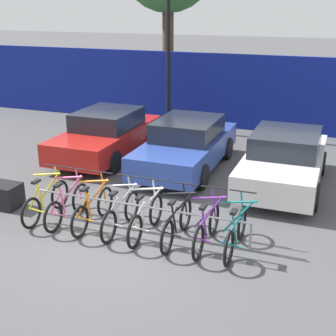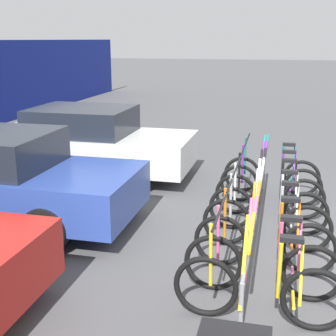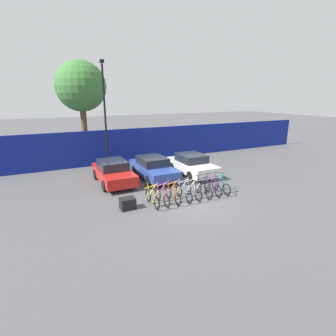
% 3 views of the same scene
% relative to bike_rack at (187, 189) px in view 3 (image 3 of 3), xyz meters
% --- Properties ---
extents(ground_plane, '(120.00, 120.00, 0.00)m').
position_rel_bike_rack_xyz_m(ground_plane, '(-0.14, -0.68, -0.50)').
color(ground_plane, '#4C4C4F').
extents(hoarding_wall, '(36.00, 0.16, 2.69)m').
position_rel_bike_rack_xyz_m(hoarding_wall, '(-0.14, 8.82, 0.85)').
color(hoarding_wall, navy).
rests_on(hoarding_wall, ground).
extents(bike_rack, '(4.68, 0.04, 0.57)m').
position_rel_bike_rack_xyz_m(bike_rack, '(0.00, 0.00, 0.00)').
color(bike_rack, gray).
rests_on(bike_rack, ground).
extents(bicycle_yellow, '(0.68, 1.71, 1.05)m').
position_rel_bike_rack_xyz_m(bicycle_yellow, '(-2.07, -0.15, -0.12)').
color(bicycle_yellow, black).
rests_on(bicycle_yellow, ground).
extents(bicycle_pink, '(0.68, 1.71, 1.05)m').
position_rel_bike_rack_xyz_m(bicycle_pink, '(-1.54, -0.15, -0.12)').
color(bicycle_pink, black).
rests_on(bicycle_pink, ground).
extents(bicycle_orange, '(0.68, 1.71, 1.05)m').
position_rel_bike_rack_xyz_m(bicycle_orange, '(-0.93, -0.15, -0.12)').
color(bicycle_orange, black).
rests_on(bicycle_orange, ground).
extents(bicycle_silver, '(0.68, 1.71, 1.05)m').
position_rel_bike_rack_xyz_m(bicycle_silver, '(-0.29, -0.15, -0.12)').
color(bicycle_silver, black).
rests_on(bicycle_silver, ground).
extents(bicycle_white, '(0.68, 1.71, 1.05)m').
position_rel_bike_rack_xyz_m(bicycle_white, '(0.26, -0.15, -0.12)').
color(bicycle_white, black).
rests_on(bicycle_white, ground).
extents(bicycle_black, '(0.68, 1.71, 1.05)m').
position_rel_bike_rack_xyz_m(bicycle_black, '(0.91, -0.15, -0.12)').
color(bicycle_black, black).
rests_on(bicycle_black, ground).
extents(bicycle_purple, '(0.68, 1.71, 1.05)m').
position_rel_bike_rack_xyz_m(bicycle_purple, '(1.51, -0.15, -0.12)').
color(bicycle_purple, black).
rests_on(bicycle_purple, ground).
extents(bicycle_teal, '(0.68, 1.71, 1.05)m').
position_rel_bike_rack_xyz_m(bicycle_teal, '(2.07, -0.15, -0.12)').
color(bicycle_teal, black).
rests_on(bicycle_teal, ground).
extents(car_red, '(1.91, 4.29, 1.40)m').
position_rel_bike_rack_xyz_m(car_red, '(-2.85, 4.14, 0.19)').
color(car_red, red).
rests_on(car_red, ground).
extents(car_blue, '(1.91, 4.41, 1.40)m').
position_rel_bike_rack_xyz_m(car_blue, '(-0.27, 3.94, 0.19)').
color(car_blue, '#2D479E').
rests_on(car_blue, ground).
extents(car_white, '(1.91, 4.23, 1.40)m').
position_rel_bike_rack_xyz_m(car_white, '(2.42, 3.55, 0.19)').
color(car_white, silver).
rests_on(car_white, ground).
extents(lamp_post, '(0.24, 0.44, 7.56)m').
position_rel_bike_rack_xyz_m(lamp_post, '(-2.28, 7.83, 3.65)').
color(lamp_post, black).
rests_on(lamp_post, ground).
extents(cargo_crate, '(0.70, 0.56, 0.55)m').
position_rel_bike_rack_xyz_m(cargo_crate, '(-3.28, -0.01, -0.22)').
color(cargo_crate, black).
rests_on(cargo_crate, ground).
extents(tree_behind_hoarding, '(3.84, 3.84, 7.83)m').
position_rel_bike_rack_xyz_m(tree_behind_hoarding, '(-3.36, 10.63, 5.35)').
color(tree_behind_hoarding, brown).
rests_on(tree_behind_hoarding, ground).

